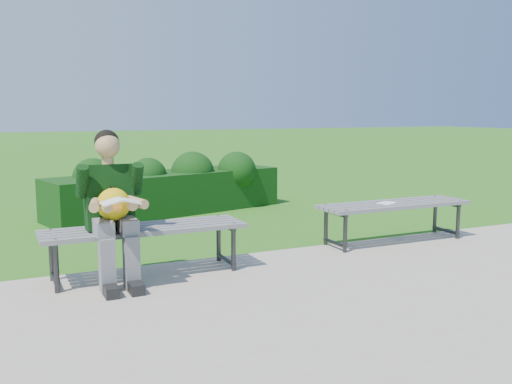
# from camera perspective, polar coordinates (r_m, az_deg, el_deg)

# --- Properties ---
(ground) EXTENTS (80.00, 80.00, 0.00)m
(ground) POSITION_cam_1_polar(r_m,az_deg,el_deg) (6.04, 0.33, -6.22)
(ground) COLOR #2D7B1F
(ground) RESTS_ON ground
(walkway) EXTENTS (30.00, 3.50, 0.02)m
(walkway) POSITION_cam_1_polar(r_m,az_deg,el_deg) (4.58, 9.90, -10.91)
(walkway) COLOR #AB9E91
(walkway) RESTS_ON ground
(hedge) EXTENTS (3.65, 1.73, 0.90)m
(hedge) POSITION_cam_1_polar(r_m,az_deg,el_deg) (8.52, -8.54, 0.50)
(hedge) COLOR #153712
(hedge) RESTS_ON ground
(bench_left) EXTENTS (1.80, 0.50, 0.46)m
(bench_left) POSITION_cam_1_polar(r_m,az_deg,el_deg) (5.20, -11.07, -4.00)
(bench_left) COLOR gray
(bench_left) RESTS_ON walkway
(bench_right) EXTENTS (1.80, 0.50, 0.46)m
(bench_right) POSITION_cam_1_polar(r_m,az_deg,el_deg) (6.62, 13.64, -1.50)
(bench_right) COLOR gray
(bench_right) RESTS_ON walkway
(seated_boy) EXTENTS (0.56, 0.76, 1.31)m
(seated_boy) POSITION_cam_1_polar(r_m,az_deg,el_deg) (4.99, -14.22, -1.11)
(seated_boy) COLOR gray
(seated_boy) RESTS_ON walkway
(paper_sheet) EXTENTS (0.27, 0.24, 0.01)m
(paper_sheet) POSITION_cam_1_polar(r_m,az_deg,el_deg) (6.55, 12.98, -1.07)
(paper_sheet) COLOR white
(paper_sheet) RESTS_ON bench_right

